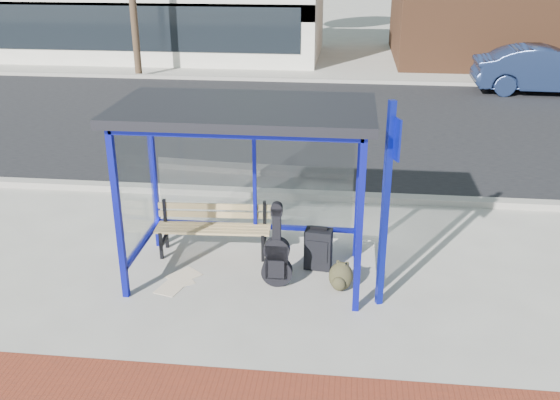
# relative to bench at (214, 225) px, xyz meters

# --- Properties ---
(ground) EXTENTS (120.00, 120.00, 0.00)m
(ground) POSITION_rel_bench_xyz_m (0.60, -0.61, -0.45)
(ground) COLOR #B2ADA0
(ground) RESTS_ON ground
(brick_paver_strip) EXTENTS (60.00, 1.00, 0.01)m
(brick_paver_strip) POSITION_rel_bench_xyz_m (0.60, -3.21, -0.44)
(brick_paver_strip) COLOR maroon
(brick_paver_strip) RESTS_ON ground
(curb_near) EXTENTS (60.00, 0.25, 0.12)m
(curb_near) POSITION_rel_bench_xyz_m (0.60, 2.29, -0.39)
(curb_near) COLOR gray
(curb_near) RESTS_ON ground
(street_asphalt) EXTENTS (60.00, 10.00, 0.00)m
(street_asphalt) POSITION_rel_bench_xyz_m (0.60, 7.39, -0.45)
(street_asphalt) COLOR black
(street_asphalt) RESTS_ON ground
(curb_far) EXTENTS (60.00, 0.25, 0.12)m
(curb_far) POSITION_rel_bench_xyz_m (0.60, 12.49, -0.39)
(curb_far) COLOR gray
(curb_far) RESTS_ON ground
(far_sidewalk) EXTENTS (60.00, 4.00, 0.01)m
(far_sidewalk) POSITION_rel_bench_xyz_m (0.60, 14.39, -0.45)
(far_sidewalk) COLOR #B2ADA0
(far_sidewalk) RESTS_ON ground
(bus_shelter) EXTENTS (3.30, 1.80, 2.42)m
(bus_shelter) POSITION_rel_bench_xyz_m (0.60, -0.54, 1.62)
(bus_shelter) COLOR #0E139B
(bus_shelter) RESTS_ON ground
(storefront_white) EXTENTS (18.00, 6.04, 4.00)m
(storefront_white) POSITION_rel_bench_xyz_m (-8.40, 17.38, 1.55)
(storefront_white) COLOR silver
(storefront_white) RESTS_ON ground
(bench) EXTENTS (1.70, 0.50, 0.79)m
(bench) POSITION_rel_bench_xyz_m (0.00, 0.00, 0.00)
(bench) COLOR black
(bench) RESTS_ON ground
(guitar_bag) EXTENTS (0.42, 0.12, 1.14)m
(guitar_bag) POSITION_rel_bench_xyz_m (1.04, -0.85, -0.03)
(guitar_bag) COLOR black
(guitar_bag) RESTS_ON ground
(suitcase) EXTENTS (0.40, 0.29, 0.65)m
(suitcase) POSITION_rel_bench_xyz_m (1.57, -0.32, -0.15)
(suitcase) COLOR black
(suitcase) RESTS_ON ground
(backpack) EXTENTS (0.37, 0.34, 0.39)m
(backpack) POSITION_rel_bench_xyz_m (1.90, -0.88, -0.26)
(backpack) COLOR #2F2C1A
(backpack) RESTS_ON ground
(sign_post) EXTENTS (0.17, 0.32, 2.66)m
(sign_post) POSITION_rel_bench_xyz_m (2.41, -1.16, 1.05)
(sign_post) COLOR #0D1794
(sign_post) RESTS_ON ground
(newspaper_a) EXTENTS (0.41, 0.42, 0.01)m
(newspaper_a) POSITION_rel_bench_xyz_m (-0.27, -0.89, -0.45)
(newspaper_a) COLOR white
(newspaper_a) RESTS_ON ground
(newspaper_b) EXTENTS (0.40, 0.45, 0.01)m
(newspaper_b) POSITION_rel_bench_xyz_m (-0.38, -1.11, -0.45)
(newspaper_b) COLOR white
(newspaper_b) RESTS_ON ground
(newspaper_c) EXTENTS (0.52, 0.53, 0.01)m
(newspaper_c) POSITION_rel_bench_xyz_m (-0.28, -0.75, -0.45)
(newspaper_c) COLOR white
(newspaper_c) RESTS_ON ground
(parked_car) EXTENTS (4.36, 1.63, 1.42)m
(parked_car) POSITION_rel_bench_xyz_m (7.86, 11.63, 0.26)
(parked_car) COLOR #1A2749
(parked_car) RESTS_ON ground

